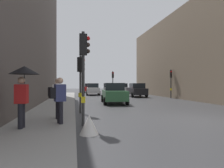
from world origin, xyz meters
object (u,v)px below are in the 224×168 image
at_px(traffic_light_near_right, 81,73).
at_px(warning_sign_triangle, 89,125).
at_px(pedestrian_with_umbrella, 24,79).
at_px(pedestrian_with_grey_backpack, 59,98).
at_px(car_silver_hatchback, 122,88).
at_px(traffic_light_mid_street, 171,78).
at_px(car_red_sedan, 89,88).
at_px(car_dark_suv, 137,90).
at_px(car_green_estate, 114,93).
at_px(car_white_compact, 93,89).
at_px(traffic_light_far_median, 113,79).
at_px(pedestrian_with_black_backpack, 57,96).
at_px(traffic_light_near_left, 84,61).

height_order(traffic_light_near_right, warning_sign_triangle, traffic_light_near_right).
bearing_deg(pedestrian_with_umbrella, pedestrian_with_grey_backpack, 24.99).
bearing_deg(car_silver_hatchback, warning_sign_triangle, -106.44).
xyz_separation_m(traffic_light_mid_street, car_red_sedan, (-8.23, 16.25, -1.44)).
height_order(car_dark_suv, warning_sign_triangle, car_dark_suv).
bearing_deg(pedestrian_with_grey_backpack, pedestrian_with_umbrella, -155.01).
bearing_deg(traffic_light_near_right, pedestrian_with_umbrella, -117.21).
bearing_deg(car_green_estate, pedestrian_with_grey_backpack, -114.69).
relative_size(car_white_compact, car_red_sedan, 1.01).
bearing_deg(traffic_light_far_median, traffic_light_near_right, -108.13).
bearing_deg(pedestrian_with_black_backpack, traffic_light_near_left, -39.56).
bearing_deg(car_silver_hatchback, traffic_light_near_left, -107.54).
height_order(car_silver_hatchback, car_green_estate, same).
bearing_deg(traffic_light_far_median, pedestrian_with_umbrella, -110.14).
bearing_deg(traffic_light_near_left, traffic_light_far_median, 74.95).
bearing_deg(traffic_light_far_median, traffic_light_mid_street, -46.34).
height_order(traffic_light_near_left, traffic_light_near_right, traffic_light_near_left).
bearing_deg(pedestrian_with_black_backpack, traffic_light_near_right, 64.67).
bearing_deg(car_dark_suv, pedestrian_with_umbrella, -120.27).
height_order(traffic_light_far_median, pedestrian_with_umbrella, traffic_light_far_median).
bearing_deg(pedestrian_with_black_backpack, pedestrian_with_grey_backpack, -81.24).
bearing_deg(traffic_light_near_right, car_silver_hatchback, 69.93).
bearing_deg(pedestrian_with_grey_backpack, car_silver_hatchback, 70.62).
xyz_separation_m(traffic_light_near_left, car_silver_hatchback, (7.79, 24.65, -1.74)).
xyz_separation_m(pedestrian_with_black_backpack, warning_sign_triangle, (1.24, -2.32, -0.84)).
xyz_separation_m(traffic_light_near_left, traffic_light_mid_street, (10.69, 12.62, -0.30)).
relative_size(traffic_light_near_left, traffic_light_near_right, 1.14).
bearing_deg(warning_sign_triangle, pedestrian_with_umbrella, 163.58).
xyz_separation_m(traffic_light_far_median, pedestrian_with_grey_backpack, (-5.95, -18.79, -1.23)).
xyz_separation_m(car_green_estate, car_red_sedan, (-0.55, 20.45, 0.00)).
height_order(car_green_estate, pedestrian_with_black_backpack, pedestrian_with_black_backpack).
height_order(car_dark_suv, pedestrian_with_umbrella, pedestrian_with_umbrella).
bearing_deg(car_green_estate, traffic_light_near_right, -120.60).
relative_size(traffic_light_mid_street, warning_sign_triangle, 5.16).
xyz_separation_m(traffic_light_mid_street, car_silver_hatchback, (-2.90, 12.03, -1.44)).
bearing_deg(traffic_light_near_left, pedestrian_with_umbrella, -160.48).
bearing_deg(traffic_light_far_median, pedestrian_with_black_backpack, -109.15).
xyz_separation_m(traffic_light_near_left, traffic_light_near_right, (-0.00, 3.32, -0.33)).
bearing_deg(car_green_estate, car_red_sedan, 91.55).
distance_m(car_silver_hatchback, pedestrian_with_umbrella, 27.26).
bearing_deg(car_dark_suv, car_green_estate, -121.64).
bearing_deg(traffic_light_mid_street, car_red_sedan, 116.87).
bearing_deg(pedestrian_with_grey_backpack, traffic_light_near_left, 12.49).
bearing_deg(pedestrian_with_grey_backpack, car_dark_suv, 61.98).
bearing_deg(pedestrian_with_black_backpack, traffic_light_mid_street, 44.67).
relative_size(pedestrian_with_grey_backpack, warning_sign_triangle, 2.72).
distance_m(car_silver_hatchback, warning_sign_triangle, 27.15).
xyz_separation_m(traffic_light_mid_street, traffic_light_far_median, (-5.69, 5.96, 0.08)).
height_order(pedestrian_with_umbrella, pedestrian_with_grey_backpack, pedestrian_with_umbrella).
relative_size(car_dark_suv, pedestrian_with_black_backpack, 2.43).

